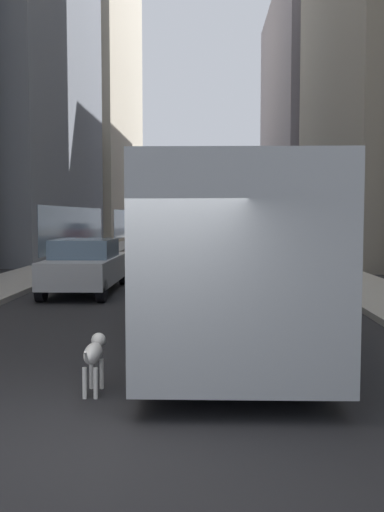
{
  "coord_description": "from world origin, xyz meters",
  "views": [
    {
      "loc": [
        0.8,
        -5.74,
        2.31
      ],
      "look_at": [
        0.48,
        6.98,
        1.4
      ],
      "focal_mm": 39.56,
      "sensor_mm": 36.0,
      "label": 1
    }
  ],
  "objects_px": {
    "transit_bus": "(225,241)",
    "dalmatian_dog": "(94,353)",
    "car_grey_wagon": "(211,235)",
    "car_silver_sedan": "(86,265)",
    "car_red_coupe": "(166,232)"
  },
  "relations": [
    {
      "from": "transit_bus",
      "to": "dalmatian_dog",
      "type": "xyz_separation_m",
      "value": [
        -1.86,
        -4.56,
        -1.26
      ]
    },
    {
      "from": "car_grey_wagon",
      "to": "dalmatian_dog",
      "type": "xyz_separation_m",
      "value": [
        -1.86,
        -36.8,
        -0.31
      ]
    },
    {
      "from": "car_silver_sedan",
      "to": "dalmatian_dog",
      "type": "xyz_separation_m",
      "value": [
        2.14,
        -9.54,
        -0.31
      ]
    },
    {
      "from": "car_grey_wagon",
      "to": "car_red_coupe",
      "type": "bearing_deg",
      "value": 123.11
    },
    {
      "from": "transit_bus",
      "to": "car_grey_wagon",
      "type": "xyz_separation_m",
      "value": [
        0.0,
        32.23,
        -0.95
      ]
    },
    {
      "from": "car_red_coupe",
      "to": "dalmatian_dog",
      "type": "height_order",
      "value": "car_red_coupe"
    },
    {
      "from": "car_grey_wagon",
      "to": "dalmatian_dog",
      "type": "relative_size",
      "value": 4.58
    },
    {
      "from": "transit_bus",
      "to": "car_silver_sedan",
      "type": "xyz_separation_m",
      "value": [
        -4.0,
        4.97,
        -0.95
      ]
    },
    {
      "from": "transit_bus",
      "to": "car_silver_sedan",
      "type": "relative_size",
      "value": 2.41
    },
    {
      "from": "transit_bus",
      "to": "car_red_coupe",
      "type": "distance_m",
      "value": 38.59
    },
    {
      "from": "car_grey_wagon",
      "to": "car_red_coupe",
      "type": "height_order",
      "value": "same"
    },
    {
      "from": "car_grey_wagon",
      "to": "car_silver_sedan",
      "type": "xyz_separation_m",
      "value": [
        -4.0,
        -27.26,
        0.0
      ]
    },
    {
      "from": "transit_bus",
      "to": "dalmatian_dog",
      "type": "height_order",
      "value": "transit_bus"
    },
    {
      "from": "car_silver_sedan",
      "to": "car_red_coupe",
      "type": "distance_m",
      "value": 33.39
    },
    {
      "from": "transit_bus",
      "to": "dalmatian_dog",
      "type": "bearing_deg",
      "value": -112.22
    }
  ]
}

